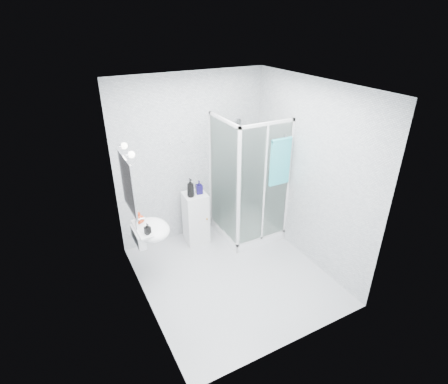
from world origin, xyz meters
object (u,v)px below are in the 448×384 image
hand_towel (280,161)px  soap_dispenser_black (147,229)px  wall_basin (150,230)px  soap_dispenser_orange (139,218)px  storage_cabinet (196,218)px  shampoo_bottle_a (190,188)px  shampoo_bottle_b (199,187)px  shower_enclosure (246,212)px

hand_towel → soap_dispenser_black: 2.08m
hand_towel → soap_dispenser_black: hand_towel is taller
wall_basin → soap_dispenser_orange: 0.21m
storage_cabinet → shampoo_bottle_a: shampoo_bottle_a is taller
shampoo_bottle_b → wall_basin: bearing=-149.4°
shower_enclosure → hand_towel: shower_enclosure is taller
soap_dispenser_orange → soap_dispenser_black: size_ratio=1.12×
shower_enclosure → storage_cabinet: bearing=160.7°
shampoo_bottle_b → hand_towel: bearing=-33.6°
shower_enclosure → storage_cabinet: shower_enclosure is taller
hand_towel → shampoo_bottle_b: hand_towel is taller
shampoo_bottle_a → shampoo_bottle_b: 0.16m
storage_cabinet → soap_dispenser_orange: size_ratio=5.17×
shower_enclosure → soap_dispenser_orange: shower_enclosure is taller
storage_cabinet → shampoo_bottle_b: (0.07, -0.01, 0.53)m
hand_towel → soap_dispenser_orange: 2.10m
storage_cabinet → hand_towel: (1.06, -0.67, 1.01)m
shower_enclosure → soap_dispenser_black: bearing=-164.5°
shampoo_bottle_b → soap_dispenser_black: (-1.03, -0.73, -0.01)m
shower_enclosure → soap_dispenser_black: shower_enclosure is taller
shower_enclosure → wall_basin: 1.72m
shampoo_bottle_a → storage_cabinet: bearing=27.3°
shampoo_bottle_a → soap_dispenser_black: shampoo_bottle_a is taller
shower_enclosure → shampoo_bottle_b: 0.89m
shower_enclosure → shampoo_bottle_b: (-0.69, 0.26, 0.50)m
shower_enclosure → wall_basin: bearing=-169.2°
wall_basin → storage_cabinet: 1.13m
storage_cabinet → shampoo_bottle_a: (-0.08, -0.04, 0.57)m
soap_dispenser_orange → hand_towel: bearing=-5.9°
storage_cabinet → hand_towel: hand_towel is taller
shampoo_bottle_b → storage_cabinet: bearing=171.5°
hand_towel → shampoo_bottle_b: size_ratio=3.31×
shower_enclosure → soap_dispenser_orange: bearing=-173.8°
storage_cabinet → wall_basin: bearing=-143.3°
shampoo_bottle_b → soap_dispenser_black: shampoo_bottle_b is taller
soap_dispenser_orange → soap_dispenser_black: (0.02, -0.29, -0.01)m
storage_cabinet → hand_towel: size_ratio=1.19×
soap_dispenser_black → storage_cabinet: bearing=37.8°
storage_cabinet → shampoo_bottle_a: bearing=-149.0°
wall_basin → storage_cabinet: (0.89, 0.58, -0.38)m
hand_towel → shampoo_bottle_b: bearing=146.4°
shower_enclosure → shampoo_bottle_a: 1.03m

